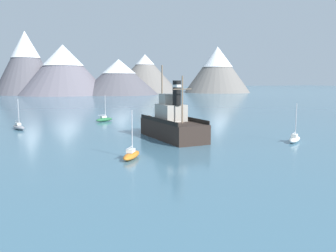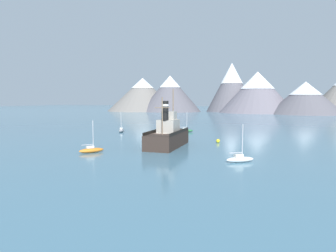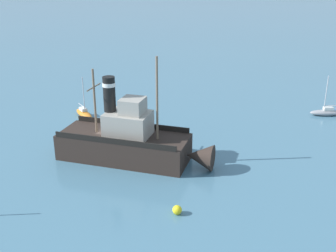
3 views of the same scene
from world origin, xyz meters
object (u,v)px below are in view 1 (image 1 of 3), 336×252
sailboat_green (104,119)px  old_tugboat (171,125)px  sailboat_orange (131,155)px  sailboat_grey (19,127)px  sailboat_white (295,139)px  mooring_buoy (194,126)px

sailboat_green → old_tugboat: bearing=-77.6°
old_tugboat → sailboat_orange: size_ratio=2.99×
sailboat_orange → sailboat_grey: 28.97m
sailboat_green → sailboat_orange: 32.71m
old_tugboat → sailboat_green: old_tugboat is taller
sailboat_white → mooring_buoy: 17.28m
old_tugboat → mooring_buoy: old_tugboat is taller
sailboat_white → sailboat_orange: same height
sailboat_orange → sailboat_grey: (-11.37, 26.64, 0.00)m
old_tugboat → sailboat_white: bearing=-32.1°
sailboat_grey → mooring_buoy: (26.54, -8.87, -0.08)m
sailboat_orange → mooring_buoy: sailboat_orange is taller
sailboat_white → mooring_buoy: size_ratio=6.99×
sailboat_white → sailboat_orange: 22.00m
sailboat_grey → sailboat_orange: bearing=-66.9°
sailboat_green → sailboat_white: (18.52, -30.68, 0.00)m
sailboat_green → mooring_buoy: bearing=-51.5°
sailboat_white → sailboat_grey: size_ratio=1.00×
old_tugboat → mooring_buoy: bearing=46.9°
sailboat_orange → sailboat_grey: bearing=113.1°
sailboat_green → mooring_buoy: sailboat_green is taller
sailboat_orange → mooring_buoy: (15.16, 17.77, -0.08)m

